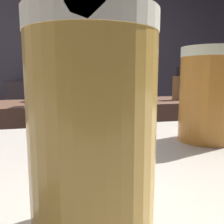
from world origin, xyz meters
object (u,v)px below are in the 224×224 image
object	(u,v)px
bartender	(76,101)
bottle_olive_oil	(45,74)
chefs_knife	(106,101)
pint_glass_near	(208,95)
pint_glass_far	(93,130)
knife_block	(180,87)
bottle_vinegar	(27,73)
mixing_bowl	(36,99)

from	to	relation	value
bartender	bottle_olive_oil	world-z (taller)	bartender
chefs_knife	pint_glass_near	xyz separation A→B (m)	(-0.20, -1.59, 0.18)
pint_glass_far	bottle_olive_oil	bearing A→B (deg)	91.63
knife_block	pint_glass_far	distance (m)	2.06
knife_block	bottle_vinegar	bearing A→B (deg)	137.72
bartender	pint_glass_far	xyz separation A→B (m)	(-0.12, -1.37, 0.13)
mixing_bowl	pint_glass_near	bearing A→B (deg)	-78.91
knife_block	bottle_vinegar	world-z (taller)	bottle_vinegar
pint_glass_near	pint_glass_far	size ratio (longest dim) A/B	1.04
bottle_olive_oil	knife_block	bearing A→B (deg)	-46.60
knife_block	pint_glass_near	xyz separation A→B (m)	(-0.84, -1.60, 0.08)
pint_glass_near	bottle_vinegar	distance (m)	2.85
bartender	pint_glass_near	distance (m)	1.20
chefs_knife	bottle_vinegar	world-z (taller)	bottle_vinegar
mixing_bowl	chefs_knife	distance (m)	0.56
knife_block	pint_glass_far	xyz separation A→B (m)	(-1.04, -1.77, 0.08)
bartender	bottle_olive_oil	bearing A→B (deg)	21.97
bottle_olive_oil	pint_glass_far	bearing A→B (deg)	-88.37
knife_block	chefs_knife	distance (m)	0.65
mixing_bowl	pint_glass_near	size ratio (longest dim) A/B	1.29
chefs_knife	pint_glass_far	xyz separation A→B (m)	(-0.40, -1.77, 0.18)
pint_glass_near	bottle_olive_oil	distance (m)	2.80
pint_glass_near	bottle_vinegar	xyz separation A→B (m)	(-0.49, 2.80, 0.04)
mixing_bowl	chefs_knife	world-z (taller)	mixing_bowl
bartender	bottle_vinegar	world-z (taller)	bartender
bottle_olive_oil	chefs_knife	bearing A→B (deg)	-67.87
mixing_bowl	bartender	bearing A→B (deg)	-64.90
bottle_vinegar	bartender	bearing A→B (deg)	-75.84
pint_glass_far	bottle_olive_oil	size ratio (longest dim) A/B	0.62
mixing_bowl	pint_glass_far	xyz separation A→B (m)	(0.14, -1.92, 0.16)
mixing_bowl	bottle_olive_oil	xyz separation A→B (m)	(0.06, 1.04, 0.19)
knife_block	bottle_olive_oil	size ratio (longest dim) A/B	1.32
pint_glass_far	bottle_vinegar	distance (m)	3.00
pint_glass_far	bottle_vinegar	size ratio (longest dim) A/B	0.56
pint_glass_near	knife_block	bearing A→B (deg)	62.21
bartender	chefs_knife	bearing A→B (deg)	-20.03
knife_block	bottle_olive_oil	xyz separation A→B (m)	(-1.13, 1.19, 0.11)
pint_glass_near	bottle_olive_oil	world-z (taller)	bottle_olive_oil
knife_block	pint_glass_near	size ratio (longest dim) A/B	2.04
pint_glass_near	bottle_vinegar	size ratio (longest dim) A/B	0.58
bartender	knife_block	bearing A→B (deg)	-51.42
knife_block	mixing_bowl	world-z (taller)	knife_block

